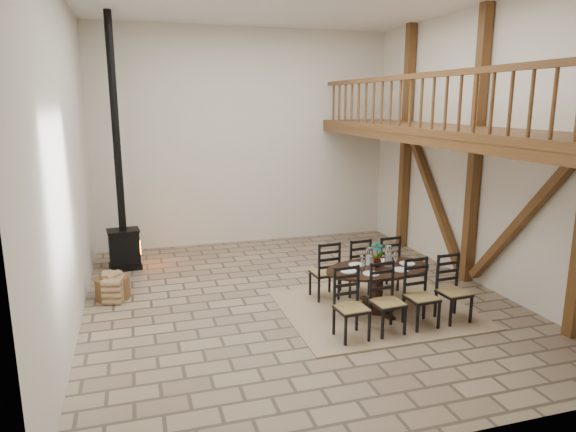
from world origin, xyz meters
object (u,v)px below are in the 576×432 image
object	(u,v)px
log_stack	(114,289)
dining_table	(380,290)
log_basket	(113,287)
wood_stove	(122,214)

from	to	relation	value
log_stack	dining_table	bearing A→B (deg)	-22.78
dining_table	log_basket	distance (m)	4.57
dining_table	log_stack	bearing A→B (deg)	153.39
wood_stove	log_basket	distance (m)	1.91
log_basket	log_stack	world-z (taller)	log_basket
dining_table	log_basket	size ratio (longest dim) A/B	3.82
wood_stove	dining_table	bearing A→B (deg)	-47.36
dining_table	log_stack	xyz separation A→B (m)	(-4.11, 1.73, -0.17)
log_stack	log_basket	bearing A→B (deg)	102.26
wood_stove	log_stack	size ratio (longest dim) A/B	10.10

